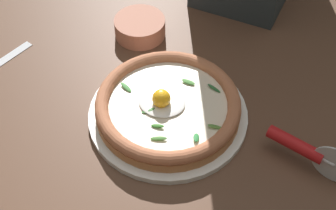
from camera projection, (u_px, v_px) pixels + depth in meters
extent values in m
cube|color=brown|center=(174.00, 112.00, 0.86)|extent=(2.40, 2.40, 0.03)
cylinder|color=white|center=(168.00, 114.00, 0.83)|extent=(0.29, 0.29, 0.01)
cylinder|color=#B77141|center=(168.00, 109.00, 0.82)|extent=(0.26, 0.26, 0.02)
torus|color=#B56A48|center=(168.00, 103.00, 0.81)|extent=(0.26, 0.26, 0.02)
cylinder|color=#F8E7CD|center=(168.00, 105.00, 0.81)|extent=(0.21, 0.21, 0.00)
ellipsoid|color=white|center=(162.00, 102.00, 0.81)|extent=(0.08, 0.07, 0.01)
sphere|color=yellow|center=(161.00, 98.00, 0.80)|extent=(0.03, 0.03, 0.03)
ellipsoid|color=#2D813D|center=(196.00, 138.00, 0.76)|extent=(0.01, 0.02, 0.01)
ellipsoid|color=#337326|center=(158.00, 126.00, 0.77)|extent=(0.02, 0.01, 0.01)
ellipsoid|color=#276030|center=(214.00, 88.00, 0.83)|extent=(0.03, 0.02, 0.01)
ellipsoid|color=#589F49|center=(188.00, 82.00, 0.84)|extent=(0.03, 0.02, 0.01)
ellipsoid|color=#51A04D|center=(126.00, 87.00, 0.83)|extent=(0.03, 0.02, 0.01)
ellipsoid|color=#4A8839|center=(159.00, 139.00, 0.76)|extent=(0.03, 0.01, 0.01)
ellipsoid|color=#578839|center=(216.00, 127.00, 0.77)|extent=(0.03, 0.01, 0.01)
ellipsoid|color=#4E8D48|center=(148.00, 110.00, 0.80)|extent=(0.03, 0.02, 0.01)
cylinder|color=#B7715A|center=(140.00, 27.00, 0.97)|extent=(0.11, 0.11, 0.04)
cylinder|color=silver|center=(335.00, 165.00, 0.72)|extent=(0.07, 0.04, 0.08)
cylinder|color=silver|center=(329.00, 162.00, 0.73)|extent=(0.02, 0.02, 0.01)
cylinder|color=red|center=(295.00, 144.00, 0.75)|extent=(0.10, 0.06, 0.02)
cube|color=silver|center=(2.00, 61.00, 0.93)|extent=(0.09, 0.13, 0.00)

